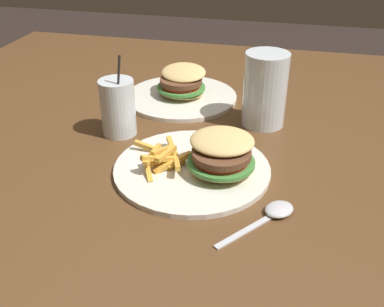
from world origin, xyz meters
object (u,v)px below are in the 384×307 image
beer_glass (265,91)px  spoon (276,212)px  juice_glass (118,109)px  meal_plate_far (182,90)px  meal_plate_near (204,162)px

beer_glass → spoon: 0.34m
beer_glass → juice_glass: size_ratio=0.91×
beer_glass → meal_plate_far: 0.24m
meal_plate_near → juice_glass: 0.24m
meal_plate_near → spoon: meal_plate_near is taller
spoon → beer_glass: bearing=47.5°
juice_glass → beer_glass: bearing=21.9°
juice_glass → meal_plate_far: size_ratio=0.64×
meal_plate_near → juice_glass: juice_glass is taller
beer_glass → meal_plate_near: bearing=-110.0°
juice_glass → spoon: bearing=-31.0°
meal_plate_near → beer_glass: bearing=70.0°
meal_plate_near → meal_plate_far: bearing=111.4°
meal_plate_far → meal_plate_near: bearing=-68.6°
meal_plate_near → beer_glass: beer_glass is taller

